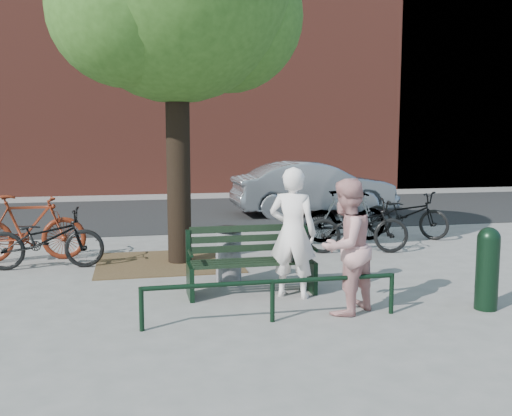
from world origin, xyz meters
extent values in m
plane|color=gray|center=(0.00, 0.00, 0.00)|extent=(90.00, 90.00, 0.00)
cube|color=brown|center=(-1.00, 2.20, 0.01)|extent=(2.40, 2.00, 0.02)
cube|color=black|center=(0.00, 8.50, 0.01)|extent=(40.00, 7.00, 0.01)
cube|color=brown|center=(0.00, 16.00, 6.00)|extent=(45.00, 4.00, 12.00)
cube|color=brown|center=(14.00, 16.00, 7.00)|extent=(10.00, 4.00, 14.00)
cube|color=black|center=(-0.84, 0.00, 0.23)|extent=(0.06, 0.52, 0.45)
cube|color=black|center=(-0.84, 0.23, 0.67)|extent=(0.06, 0.06, 0.44)
cylinder|color=black|center=(-0.84, -0.10, 0.63)|extent=(0.04, 0.36, 0.04)
cube|color=black|center=(0.84, 0.00, 0.23)|extent=(0.06, 0.52, 0.45)
cube|color=black|center=(0.84, 0.23, 0.67)|extent=(0.06, 0.06, 0.44)
cylinder|color=black|center=(0.84, -0.10, 0.63)|extent=(0.04, 0.36, 0.04)
cube|color=black|center=(0.00, 0.00, 0.45)|extent=(1.64, 0.46, 0.04)
cube|color=black|center=(0.00, 0.23, 0.74)|extent=(1.64, 0.03, 0.47)
cylinder|color=black|center=(-1.50, -1.20, 0.25)|extent=(0.06, 0.06, 0.50)
cylinder|color=black|center=(0.00, -1.20, 0.25)|extent=(0.06, 0.06, 0.50)
cylinder|color=black|center=(1.50, -1.20, 0.25)|extent=(0.06, 0.06, 0.50)
cylinder|color=black|center=(0.00, -1.20, 0.48)|extent=(3.00, 0.06, 0.06)
cylinder|color=black|center=(-0.80, 2.20, 1.90)|extent=(0.40, 0.40, 3.80)
sphere|color=#2C5019|center=(0.10, 2.50, 4.20)|extent=(2.60, 2.60, 2.60)
sphere|color=#2C5019|center=(-1.60, 1.80, 4.10)|extent=(2.40, 2.40, 2.40)
imported|color=white|center=(0.52, -0.23, 0.88)|extent=(0.77, 0.69, 1.76)
imported|color=#CC8F8C|center=(0.95, -1.05, 0.83)|extent=(1.02, 0.97, 1.66)
cylinder|color=black|center=(2.74, -1.29, 0.45)|extent=(0.28, 0.28, 0.90)
sphere|color=black|center=(2.74, -1.29, 0.90)|extent=(0.28, 0.28, 0.28)
cylinder|color=gray|center=(-0.21, 0.62, 0.39)|extent=(0.37, 0.37, 0.79)
cylinder|color=black|center=(-0.21, 0.62, 0.82)|extent=(0.41, 0.41, 0.06)
imported|color=black|center=(-2.99, 2.20, 0.49)|extent=(1.90, 0.71, 0.99)
imported|color=#621F0E|center=(-3.36, 2.84, 0.58)|extent=(1.98, 0.70, 1.17)
imported|color=black|center=(2.48, 2.31, 0.50)|extent=(2.00, 0.99, 1.01)
imported|color=gray|center=(2.71, 3.46, 0.53)|extent=(1.77, 0.56, 1.05)
imported|color=black|center=(4.16, 3.70, 0.50)|extent=(1.75, 1.84, 0.99)
imported|color=gray|center=(3.31, 7.50, 0.73)|extent=(4.48, 1.64, 1.47)
camera|label=1|loc=(-1.55, -7.47, 2.16)|focal=40.00mm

